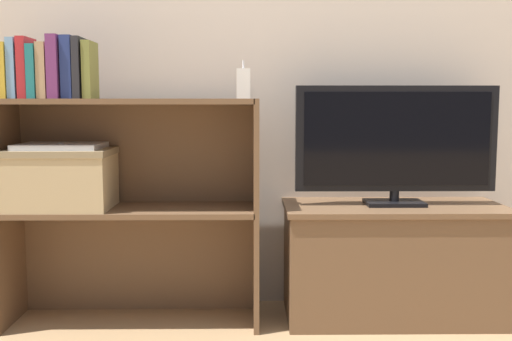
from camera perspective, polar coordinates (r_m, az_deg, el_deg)
ground_plane at (r=2.24m, az=0.05°, el=-15.42°), size 16.00×16.00×0.00m
wall_back at (r=2.51m, az=-0.08°, el=14.87°), size 10.00×0.05×2.40m
tv_stand at (r=2.41m, az=12.88°, el=-8.41°), size 0.84×0.39×0.44m
tv at (r=2.33m, az=13.17°, el=2.72°), size 0.76×0.14×0.45m
bookshelf_lower_tier at (r=2.39m, az=-11.30°, el=-6.98°), size 0.96×0.30×0.44m
bookshelf_upper_tier at (r=2.33m, az=-11.53°, el=3.16°), size 0.96×0.30×0.41m
book_mustard at (r=2.34m, az=-22.63°, el=8.71°), size 0.04×0.15×0.20m
book_skyblue at (r=2.33m, az=-21.81°, el=8.97°), size 0.03×0.13×0.21m
book_crimson at (r=2.32m, az=-20.99°, el=9.07°), size 0.03×0.13×0.22m
book_teal at (r=2.31m, az=-20.13°, el=8.78°), size 0.03×0.15×0.19m
book_tan at (r=2.30m, az=-19.33°, el=8.91°), size 0.03×0.14×0.20m
book_plum at (r=2.28m, az=-18.35°, el=9.30°), size 0.04×0.15×0.22m
book_navy at (r=2.27m, az=-17.28°, el=9.33°), size 0.04×0.12×0.22m
book_charcoal at (r=2.26m, az=-16.37°, el=9.31°), size 0.03×0.14×0.22m
book_olive at (r=2.25m, az=-15.51°, el=9.18°), size 0.03×0.13×0.20m
baby_monitor at (r=2.23m, az=-1.20°, el=8.28°), size 0.05×0.04×0.14m
storage_basket_left at (r=2.33m, az=-17.99°, el=-0.49°), size 0.37×0.27×0.22m
laptop at (r=2.32m, az=-18.08°, el=2.23°), size 0.30×0.23×0.02m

